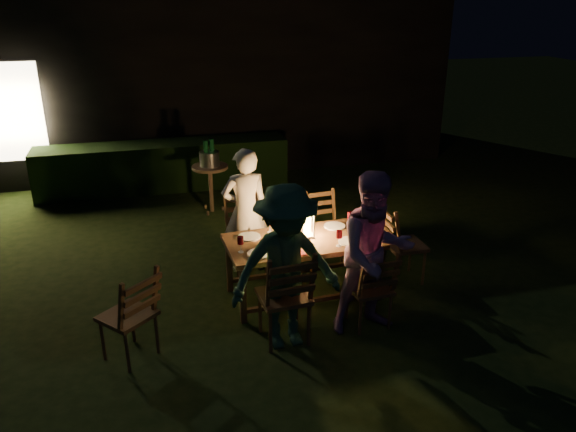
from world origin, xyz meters
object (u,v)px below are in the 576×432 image
object	(u,v)px
person_opp_right	(375,254)
person_opp_left	(286,268)
dining_table	(303,245)
chair_end	(402,257)
chair_far_right	(325,240)
person_house_side	(245,211)
chair_spare	(131,330)
ice_bucket	(209,159)
lantern	(306,223)
chair_far_left	(247,249)
bottle_bucket_b	(212,155)
chair_near_left	(285,312)
bottle_bucket_a	(206,156)
bottle_table	(281,230)
side_table	(210,171)
chair_near_right	(369,301)

from	to	relation	value
person_opp_right	person_opp_left	world-z (taller)	person_opp_right
dining_table	chair_end	bearing A→B (deg)	0.06
chair_far_right	person_house_side	world-z (taller)	person_house_side
chair_spare	ice_bucket	bearing A→B (deg)	30.03
chair_end	lantern	xyz separation A→B (m)	(-1.18, -0.00, 0.55)
dining_table	chair_far_left	world-z (taller)	chair_far_left
dining_table	chair_end	world-z (taller)	chair_end
chair_far_left	person_opp_right	distance (m)	1.90
person_opp_right	bottle_bucket_b	distance (m)	3.84
chair_near_left	person_opp_right	bearing A→B (deg)	-4.12
chair_end	lantern	size ratio (longest dim) A/B	2.85
person_opp_left	lantern	distance (m)	1.00
dining_table	chair_far_left	xyz separation A→B (m)	(-0.48, 0.75, -0.33)
chair_near_left	person_house_side	size ratio (longest dim) A/B	0.68
chair_far_right	bottle_bucket_b	size ratio (longest dim) A/B	2.85
ice_bucket	chair_end	bearing A→B (deg)	-56.18
chair_spare	chair_end	bearing A→B (deg)	-27.31
bottle_bucket_a	lantern	bearing A→B (deg)	-74.97
chair_far_left	ice_bucket	world-z (taller)	chair_far_left
person_opp_left	bottle_table	bearing A→B (deg)	76.29
lantern	side_table	size ratio (longest dim) A/B	0.47
chair_spare	bottle_bucket_b	size ratio (longest dim) A/B	3.03
chair_far_right	bottle_bucket_b	distance (m)	2.45
person_opp_right	dining_table	bearing A→B (deg)	118.76
lantern	dining_table	bearing A→B (deg)	-132.49
lantern	bottle_table	world-z (taller)	lantern
ice_bucket	bottle_bucket_a	bearing A→B (deg)	-141.34
chair_end	bottle_bucket_b	bearing A→B (deg)	-146.32
chair_far_left	person_opp_left	xyz separation A→B (m)	(0.07, -1.59, 0.52)
bottle_table	dining_table	bearing A→B (deg)	2.51
dining_table	bottle_bucket_b	size ratio (longest dim) A/B	5.32
dining_table	bottle_table	distance (m)	0.33
chair_far_right	ice_bucket	size ratio (longest dim) A/B	3.04
chair_near_right	person_opp_left	bearing A→B (deg)	-178.18
bottle_table	ice_bucket	xyz separation A→B (m)	(-0.39, 2.86, 0.01)
dining_table	ice_bucket	world-z (taller)	ice_bucket
chair_far_right	person_opp_left	world-z (taller)	person_opp_left
chair_near_right	person_opp_right	size ratio (longest dim) A/B	0.54
dining_table	chair_spare	bearing A→B (deg)	-161.93
chair_end	ice_bucket	world-z (taller)	chair_end
chair_far_left	person_opp_left	size ratio (longest dim) A/B	0.60
dining_table	lantern	world-z (taller)	lantern
chair_near_right	lantern	world-z (taller)	lantern
person_opp_left	bottle_table	world-z (taller)	person_opp_left
chair_near_right	ice_bucket	size ratio (longest dim) A/B	3.00
dining_table	chair_far_right	size ratio (longest dim) A/B	1.86
chair_near_left	bottle_bucket_a	size ratio (longest dim) A/B	3.28
bottle_table	ice_bucket	bearing A→B (deg)	97.82
chair_end	chair_spare	size ratio (longest dim) A/B	1.03
bottle_table	bottle_bucket_a	world-z (taller)	bottle_bucket_a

